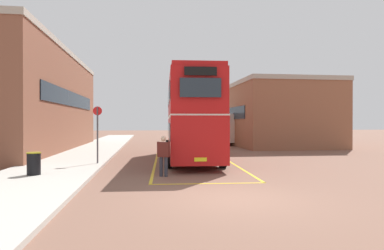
{
  "coord_description": "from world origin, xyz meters",
  "views": [
    {
      "loc": [
        -2.39,
        -9.42,
        2.17
      ],
      "look_at": [
        0.52,
        12.53,
        1.99
      ],
      "focal_mm": 31.65,
      "sensor_mm": 36.0,
      "label": 1
    }
  ],
  "objects_px": {
    "litter_bin": "(34,163)",
    "pedestrian_boarding": "(164,153)",
    "single_deck_bus": "(208,127)",
    "double_decker_bus": "(191,116)",
    "bus_stop_sign": "(97,129)"
  },
  "relations": [
    {
      "from": "litter_bin",
      "to": "pedestrian_boarding",
      "type": "bearing_deg",
      "value": -2.14
    },
    {
      "from": "pedestrian_boarding",
      "to": "litter_bin",
      "type": "xyz_separation_m",
      "value": [
        -4.98,
        0.19,
        -0.35
      ]
    },
    {
      "from": "single_deck_bus",
      "to": "pedestrian_boarding",
      "type": "height_order",
      "value": "single_deck_bus"
    },
    {
      "from": "double_decker_bus",
      "to": "single_deck_bus",
      "type": "height_order",
      "value": "double_decker_bus"
    },
    {
      "from": "double_decker_bus",
      "to": "single_deck_bus",
      "type": "bearing_deg",
      "value": 76.43
    },
    {
      "from": "pedestrian_boarding",
      "to": "bus_stop_sign",
      "type": "bearing_deg",
      "value": 130.0
    },
    {
      "from": "double_decker_bus",
      "to": "pedestrian_boarding",
      "type": "height_order",
      "value": "double_decker_bus"
    },
    {
      "from": "pedestrian_boarding",
      "to": "litter_bin",
      "type": "distance_m",
      "value": 5.0
    },
    {
      "from": "double_decker_bus",
      "to": "litter_bin",
      "type": "distance_m",
      "value": 8.88
    },
    {
      "from": "double_decker_bus",
      "to": "pedestrian_boarding",
      "type": "distance_m",
      "value": 6.06
    },
    {
      "from": "double_decker_bus",
      "to": "bus_stop_sign",
      "type": "height_order",
      "value": "double_decker_bus"
    },
    {
      "from": "double_decker_bus",
      "to": "single_deck_bus",
      "type": "distance_m",
      "value": 16.05
    },
    {
      "from": "bus_stop_sign",
      "to": "litter_bin",
      "type": "bearing_deg",
      "value": -118.47
    },
    {
      "from": "litter_bin",
      "to": "bus_stop_sign",
      "type": "bearing_deg",
      "value": 61.53
    },
    {
      "from": "single_deck_bus",
      "to": "pedestrian_boarding",
      "type": "distance_m",
      "value": 21.87
    }
  ]
}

